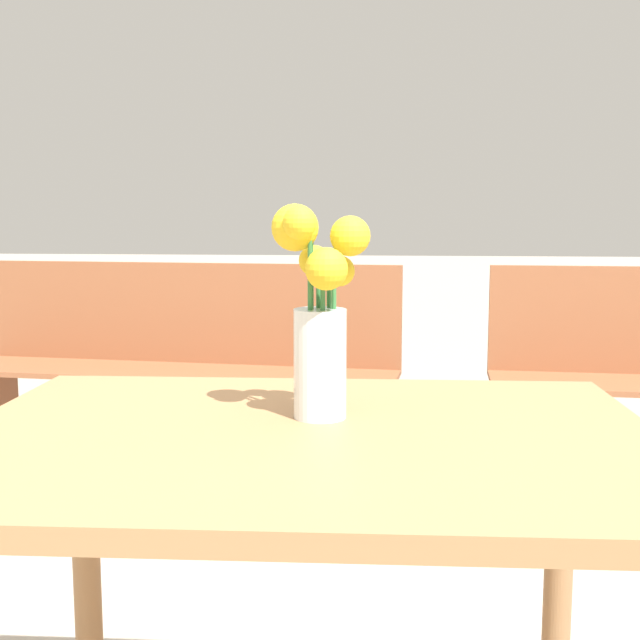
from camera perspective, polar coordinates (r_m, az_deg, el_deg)
name	(u,v)px	position (r m, az deg, el deg)	size (l,w,h in m)	color
table_front	(306,506)	(1.15, -1.02, -13.09)	(1.00, 0.76, 0.74)	#9E7047
flower_vase	(320,317)	(1.16, -0.03, 0.18)	(0.14, 0.13, 0.31)	silver
bench_middle	(181,362)	(3.20, -9.83, -2.93)	(1.74, 0.51, 0.85)	brown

